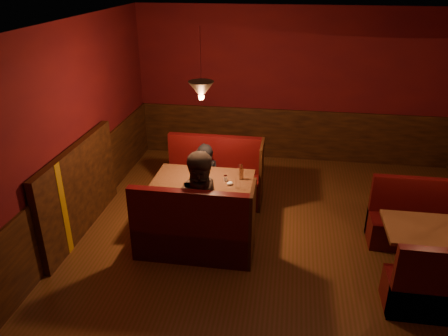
% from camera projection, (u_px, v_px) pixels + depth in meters
% --- Properties ---
extents(room, '(6.02, 7.02, 2.92)m').
position_uv_depth(room, '(267.00, 189.00, 5.29)').
color(room, '#573613').
rests_on(room, ground).
extents(main_table, '(1.41, 0.86, 0.99)m').
position_uv_depth(main_table, '(204.00, 190.00, 6.28)').
color(main_table, '#4F2915').
rests_on(main_table, ground).
extents(main_bench_far, '(1.55, 0.55, 1.06)m').
position_uv_depth(main_bench_far, '(215.00, 181.00, 7.10)').
color(main_bench_far, '#4B0D0C').
rests_on(main_bench_far, ground).
extents(main_bench_near, '(1.55, 0.55, 1.06)m').
position_uv_depth(main_bench_near, '(194.00, 235.00, 5.66)').
color(main_bench_near, '#4B0D0C').
rests_on(main_bench_near, ground).
extents(second_table, '(1.19, 0.76, 0.67)m').
position_uv_depth(second_table, '(434.00, 241.00, 5.26)').
color(second_table, '#4F2915').
rests_on(second_table, ground).
extents(second_bench_far, '(1.31, 0.49, 0.94)m').
position_uv_depth(second_bench_far, '(419.00, 224.00, 5.98)').
color(second_bench_far, '#4B0D0C').
rests_on(second_bench_far, ground).
extents(diner_a, '(0.58, 0.47, 1.40)m').
position_uv_depth(diner_a, '(204.00, 164.00, 6.80)').
color(diner_a, black).
rests_on(diner_a, ground).
extents(diner_b, '(1.04, 0.94, 1.74)m').
position_uv_depth(diner_b, '(204.00, 190.00, 5.65)').
color(diner_b, '#35261F').
rests_on(diner_b, ground).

